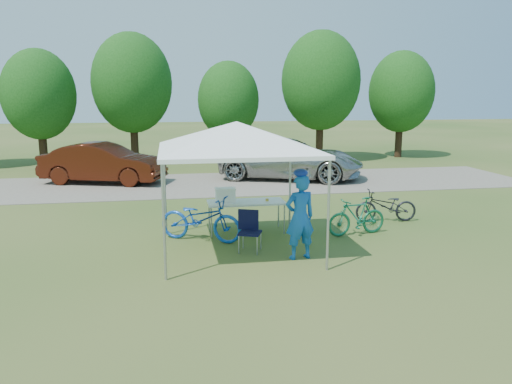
# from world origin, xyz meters

# --- Properties ---
(ground) EXTENTS (100.00, 100.00, 0.00)m
(ground) POSITION_xyz_m (0.00, 0.00, 0.00)
(ground) COLOR #2D5119
(ground) RESTS_ON ground
(gravel_strip) EXTENTS (24.00, 5.00, 0.02)m
(gravel_strip) POSITION_xyz_m (0.00, 8.00, 0.01)
(gravel_strip) COLOR gray
(gravel_strip) RESTS_ON ground
(canopy) EXTENTS (4.53, 4.53, 3.00)m
(canopy) POSITION_xyz_m (0.00, 0.00, 2.65)
(canopy) COLOR #A5A5AA
(canopy) RESTS_ON ground
(treeline) EXTENTS (24.89, 4.28, 6.30)m
(treeline) POSITION_xyz_m (-0.29, 14.05, 3.53)
(treeline) COLOR #382314
(treeline) RESTS_ON ground
(folding_table) EXTENTS (1.83, 0.76, 0.75)m
(folding_table) POSITION_xyz_m (0.40, 1.39, 0.71)
(folding_table) COLOR white
(folding_table) RESTS_ON ground
(folding_chair) EXTENTS (0.57, 0.60, 0.86)m
(folding_chair) POSITION_xyz_m (0.25, -0.04, 0.51)
(folding_chair) COLOR black
(folding_chair) RESTS_ON ground
(cooler) EXTENTS (0.47, 0.32, 0.34)m
(cooler) POSITION_xyz_m (-0.10, 1.39, 0.93)
(cooler) COLOR white
(cooler) RESTS_ON folding_table
(ice_cream_cup) EXTENTS (0.08, 0.08, 0.06)m
(ice_cream_cup) POSITION_xyz_m (0.90, 1.34, 0.78)
(ice_cream_cup) COLOR gold
(ice_cream_cup) RESTS_ON folding_table
(cyclist) EXTENTS (0.69, 0.52, 1.72)m
(cyclist) POSITION_xyz_m (1.16, -0.75, 0.86)
(cyclist) COLOR blue
(cyclist) RESTS_ON ground
(bike_blue) EXTENTS (2.03, 1.50, 1.02)m
(bike_blue) POSITION_xyz_m (-0.72, 0.84, 0.51)
(bike_blue) COLOR #144BB7
(bike_blue) RESTS_ON ground
(bike_green) EXTENTS (1.54, 0.67, 0.90)m
(bike_green) POSITION_xyz_m (2.92, 0.69, 0.45)
(bike_green) COLOR #156241
(bike_green) RESTS_ON ground
(bike_dark) EXTENTS (1.64, 0.70, 0.84)m
(bike_dark) POSITION_xyz_m (4.13, 1.73, 0.42)
(bike_dark) COLOR black
(bike_dark) RESTS_ON ground
(minivan) EXTENTS (6.13, 4.44, 1.55)m
(minivan) POSITION_xyz_m (3.27, 8.69, 0.79)
(minivan) COLOR #A9A9A4
(minivan) RESTS_ON gravel_strip
(sedan) EXTENTS (4.76, 2.87, 1.48)m
(sedan) POSITION_xyz_m (-3.81, 8.87, 0.76)
(sedan) COLOR #42170B
(sedan) RESTS_ON gravel_strip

